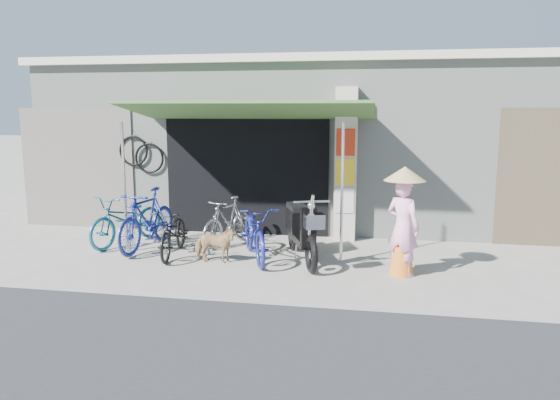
% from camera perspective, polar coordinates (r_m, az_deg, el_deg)
% --- Properties ---
extents(ground, '(80.00, 80.00, 0.00)m').
position_cam_1_polar(ground, '(8.81, 0.10, -7.53)').
color(ground, gray).
rests_on(ground, ground).
extents(bicycle_shop, '(12.30, 5.30, 3.66)m').
position_cam_1_polar(bicycle_shop, '(13.48, 4.00, 6.31)').
color(bicycle_shop, '#A7ADA5').
rests_on(bicycle_shop, ground).
extents(shop_pillar, '(0.42, 0.44, 3.00)m').
position_cam_1_polar(shop_pillar, '(10.81, 6.90, 3.69)').
color(shop_pillar, beige).
rests_on(shop_pillar, ground).
extents(awning, '(4.60, 1.88, 2.72)m').
position_cam_1_polar(awning, '(10.20, -3.29, 9.11)').
color(awning, '#375F2B').
rests_on(awning, ground).
extents(neighbour_left, '(2.60, 0.06, 2.60)m').
position_cam_1_polar(neighbour_left, '(12.74, -20.38, 3.14)').
color(neighbour_left, '#6B665B').
rests_on(neighbour_left, ground).
extents(bike_teal, '(1.20, 1.98, 0.98)m').
position_cam_1_polar(bike_teal, '(10.88, -15.69, -1.92)').
color(bike_teal, '#1B657D').
rests_on(bike_teal, ground).
extents(bike_blue, '(0.77, 1.93, 1.13)m').
position_cam_1_polar(bike_blue, '(10.37, -13.73, -2.00)').
color(bike_blue, navy).
rests_on(bike_blue, ground).
extents(bike_black, '(0.76, 1.67, 0.85)m').
position_cam_1_polar(bike_black, '(9.85, -11.02, -3.32)').
color(bike_black, black).
rests_on(bike_black, ground).
extents(bike_silver, '(0.93, 1.58, 0.92)m').
position_cam_1_polar(bike_silver, '(10.52, -5.46, -2.17)').
color(bike_silver, '#98989C').
rests_on(bike_silver, ground).
extents(bike_navy, '(1.30, 1.96, 0.97)m').
position_cam_1_polar(bike_navy, '(9.43, -2.63, -3.34)').
color(bike_navy, navy).
rests_on(bike_navy, ground).
extents(street_dog, '(0.75, 0.35, 0.63)m').
position_cam_1_polar(street_dog, '(9.31, -6.85, -4.65)').
color(street_dog, '#AE795C').
rests_on(street_dog, ground).
extents(moped, '(0.93, 1.99, 1.17)m').
position_cam_1_polar(moped, '(9.37, 2.21, -3.14)').
color(moped, black).
rests_on(moped, ground).
extents(nun, '(0.67, 0.64, 1.72)m').
position_cam_1_polar(nun, '(8.66, 12.74, -2.25)').
color(nun, '#FAA8CC').
rests_on(nun, ground).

